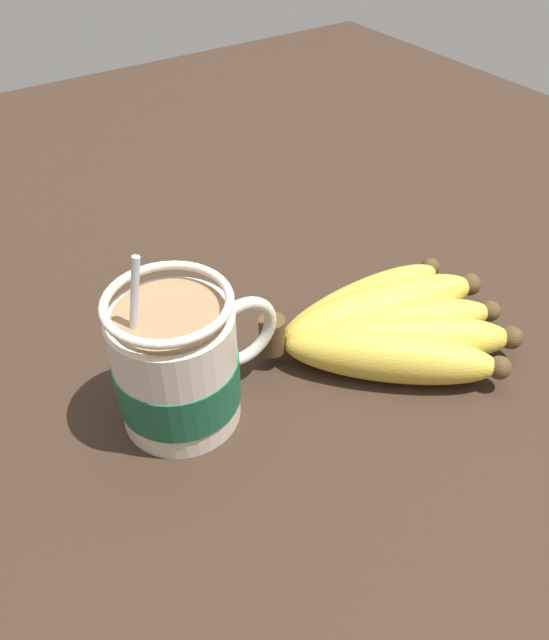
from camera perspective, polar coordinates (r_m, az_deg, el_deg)
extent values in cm
cube|color=#332319|center=(49.09, -4.78, -7.09)|extent=(137.21, 137.21, 3.83)
cylinder|color=beige|center=(42.61, -8.94, -4.31)|extent=(8.33, 8.33, 9.06)
cylinder|color=#195638|center=(43.28, -8.82, -5.20)|extent=(8.53, 8.53, 3.58)
torus|color=beige|center=(43.85, -3.06, -1.15)|extent=(5.81, 0.90, 5.81)
cylinder|color=#997551|center=(39.52, -9.62, 0.45)|extent=(7.13, 7.13, 0.40)
torus|color=beige|center=(38.84, -9.80, 1.66)|extent=(8.33, 8.33, 0.60)
cylinder|color=silver|center=(39.72, -12.82, -2.40)|extent=(2.88, 0.50, 12.76)
ellipsoid|color=silver|center=(44.44, -10.22, -7.80)|extent=(3.00, 2.00, 0.80)
cylinder|color=#4C381E|center=(46.87, -0.24, -1.37)|extent=(2.00, 2.00, 3.00)
ellipsoid|color=gold|center=(47.34, 10.52, -3.29)|extent=(14.33, 13.63, 3.94)
sphere|color=#4C381E|center=(48.58, 19.87, -4.12)|extent=(1.77, 1.77, 1.77)
ellipsoid|color=gold|center=(48.66, 11.26, -1.83)|extent=(16.93, 12.68, 4.10)
sphere|color=#4C381E|center=(51.30, 20.78, -1.51)|extent=(1.84, 1.84, 1.84)
ellipsoid|color=gold|center=(49.98, 10.54, -0.59)|extent=(17.37, 9.76, 3.81)
sphere|color=#4C381E|center=(53.52, 19.09, 0.78)|extent=(1.72, 1.72, 1.72)
ellipsoid|color=gold|center=(51.02, 9.75, 0.89)|extent=(17.76, 7.38, 4.30)
sphere|color=#4C381E|center=(55.50, 17.38, 3.14)|extent=(1.94, 1.94, 1.94)
ellipsoid|color=gold|center=(51.98, 8.13, 1.57)|extent=(16.26, 3.80, 3.75)
sphere|color=#4C381E|center=(56.84, 14.37, 4.44)|extent=(1.69, 1.69, 1.69)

